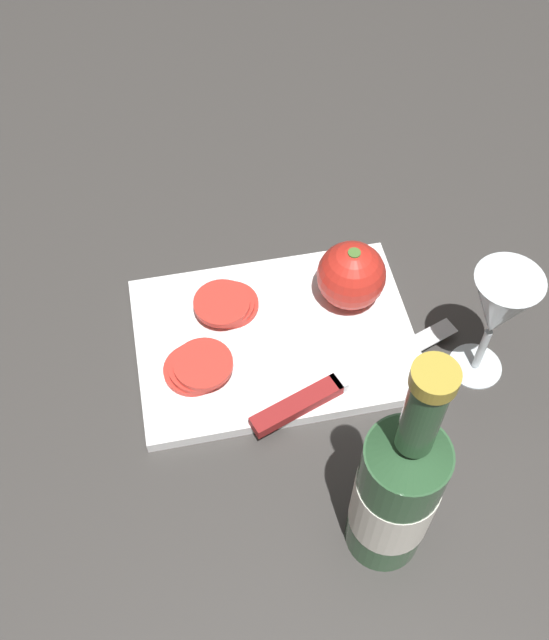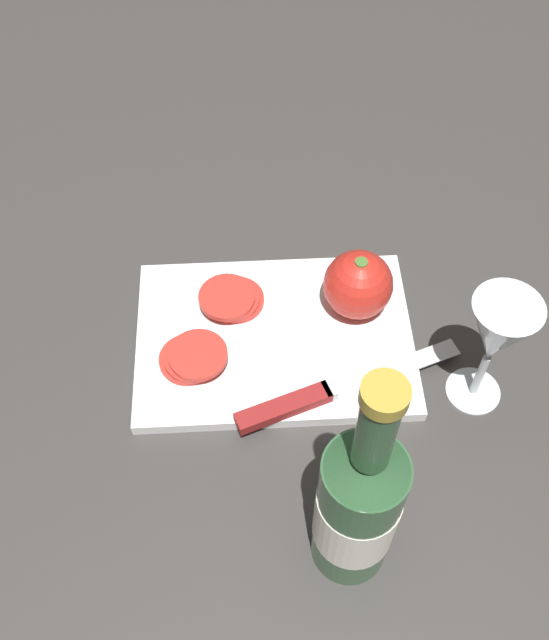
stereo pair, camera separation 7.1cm
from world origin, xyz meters
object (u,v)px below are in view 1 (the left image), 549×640
Objects in this scene: wine_glass at (498,310)px; whole_tomato at (351,275)px; tomato_slice_stack_far at (226,304)px; knife at (317,395)px; wine_bottle at (396,492)px; tomato_slice_stack_near at (198,367)px.

whole_tomato is at bearing 136.36° from wine_glass.
wine_glass is 0.31m from tomato_slice_stack_far.
tomato_slice_stack_far is (-0.27, 0.13, -0.09)m from wine_glass.
knife is 3.35× the size of tomato_slice_stack_far.
wine_bottle is 3.81× the size of whole_tomato.
tomato_slice_stack_far is at bearing 60.87° from tomato_slice_stack_near.
tomato_slice_stack_near is 0.09m from tomato_slice_stack_far.
wine_bottle is 0.29m from whole_tomato.
tomato_slice_stack_far is at bearing 110.07° from wine_bottle.
wine_bottle is at bearing -98.81° from knife.
whole_tomato is at bearing 19.97° from tomato_slice_stack_near.
wine_glass is 0.33m from tomato_slice_stack_near.
tomato_slice_stack_near reaches higher than knife.
whole_tomato reaches higher than tomato_slice_stack_near.
knife is 0.14m from tomato_slice_stack_near.
whole_tomato is (0.04, 0.29, -0.05)m from wine_bottle.
knife is (-0.19, -0.01, -0.09)m from wine_glass.
tomato_slice_stack_far is at bearing 99.65° from knife.
wine_bottle is 1.93× the size of wine_glass.
tomato_slice_stack_far is at bearing 175.92° from whole_tomato.
tomato_slice_stack_far is (0.04, 0.08, 0.00)m from tomato_slice_stack_near.
tomato_slice_stack_far is (-0.11, 0.30, -0.08)m from wine_bottle.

